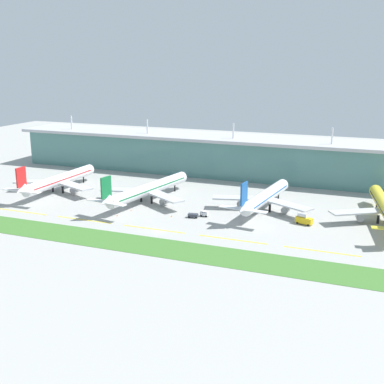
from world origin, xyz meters
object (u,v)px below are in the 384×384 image
safety_cone_right_wingtip (131,210)px  fuel_truck (304,219)px  airliner_nearest (59,180)px  safety_cone_nose_front (171,216)px  pushback_tug (193,215)px  airliner_near_middle (148,189)px  airliner_far_middle (265,197)px  baggage_cart (204,214)px  safety_cone_left_wingtip (117,215)px

safety_cone_right_wingtip → fuel_truck: bearing=6.6°
airliner_nearest → safety_cone_nose_front: bearing=-14.2°
safety_cone_nose_front → safety_cone_right_wingtip: 21.61m
safety_cone_nose_front → pushback_tug: bearing=14.7°
airliner_near_middle → safety_cone_right_wingtip: (-1.03, -16.01, -6.11)m
airliner_near_middle → safety_cone_nose_front: airliner_near_middle is taller
airliner_near_middle → airliner_far_middle: size_ratio=1.15×
baggage_cart → airliner_nearest: bearing=171.8°
airliner_near_middle → safety_cone_left_wingtip: size_ratio=100.63×
airliner_far_middle → pushback_tug: (-26.96, -22.60, -5.35)m
airliner_nearest → safety_cone_right_wingtip: 54.68m
baggage_cart → airliner_near_middle: bearing=160.4°
airliner_near_middle → safety_cone_left_wingtip: bearing=-96.2°
fuel_truck → safety_cone_right_wingtip: fuel_truck is taller
airliner_nearest → safety_cone_left_wingtip: bearing=-27.7°
pushback_tug → safety_cone_left_wingtip: 34.29m
airliner_near_middle → safety_cone_nose_front: 28.04m
airliner_nearest → airliner_far_middle: size_ratio=1.08×
safety_cone_right_wingtip → airliner_far_middle: bearing=21.6°
baggage_cart → safety_cone_right_wingtip: 35.30m
airliner_nearest → safety_cone_nose_front: size_ratio=93.90×
pushback_tug → safety_cone_nose_front: pushback_tug is taller
airliner_near_middle → safety_cone_left_wingtip: 26.72m
fuel_truck → safety_cone_left_wingtip: 82.33m
safety_cone_nose_front → fuel_truck: bearing=11.1°
airliner_nearest → airliner_far_middle: 109.91m
airliner_nearest → pushback_tug: size_ratio=13.81×
fuel_truck → safety_cone_nose_front: bearing=-168.9°
airliner_far_middle → safety_cone_nose_front: bearing=-145.5°
airliner_nearest → safety_cone_right_wingtip: airliner_nearest is taller
airliner_near_middle → baggage_cart: airliner_near_middle is taller
pushback_tug → baggage_cart: bearing=41.0°
safety_cone_nose_front → safety_cone_right_wingtip: bearing=174.3°
fuel_truck → airliner_near_middle: bearing=174.9°
airliner_far_middle → fuel_truck: size_ratio=7.99×
airliner_near_middle → safety_cone_right_wingtip: bearing=-93.7°
airliner_near_middle → pushback_tug: bearing=-27.6°
airliner_nearest → fuel_truck: (130.13, -7.38, -4.19)m
safety_cone_left_wingtip → safety_cone_nose_front: same height
safety_cone_left_wingtip → safety_cone_right_wingtip: size_ratio=1.00×
airliner_near_middle → safety_cone_right_wingtip: 17.16m
fuel_truck → safety_cone_left_wingtip: bearing=-166.7°
baggage_cart → pushback_tug: baggage_cart is taller
airliner_nearest → baggage_cart: bearing=-8.2°
airliner_nearest → airliner_near_middle: bearing=-0.5°
airliner_nearest → safety_cone_left_wingtip: 56.83m
airliner_near_middle → fuel_truck: size_ratio=9.22×
baggage_cart → safety_cone_nose_front: size_ratio=5.37×
airliner_far_middle → baggage_cart: bearing=-140.2°
airliner_nearest → airliner_far_middle: (109.72, 6.50, -0.01)m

